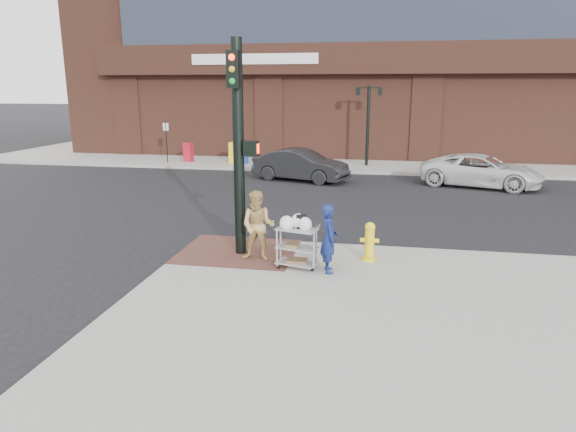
% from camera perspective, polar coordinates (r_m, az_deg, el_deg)
% --- Properties ---
extents(ground, '(220.00, 220.00, 0.00)m').
position_cam_1_polar(ground, '(11.79, -3.92, -6.13)').
color(ground, black).
rests_on(ground, ground).
extents(sidewalk_far, '(65.00, 36.00, 0.15)m').
position_cam_1_polar(sidewalk_far, '(43.98, 23.37, 7.76)').
color(sidewalk_far, gray).
rests_on(sidewalk_far, ground).
extents(brick_curb_ramp, '(2.80, 2.40, 0.01)m').
position_cam_1_polar(brick_curb_ramp, '(12.71, -5.56, -3.90)').
color(brick_curb_ramp, '#4F2A25').
rests_on(brick_curb_ramp, sidewalk_near).
extents(lamp_post, '(1.32, 0.22, 4.00)m').
position_cam_1_polar(lamp_post, '(26.75, 8.89, 10.84)').
color(lamp_post, black).
rests_on(lamp_post, sidewalk_far).
extents(parking_sign, '(0.05, 0.05, 2.20)m').
position_cam_1_polar(parking_sign, '(28.21, -13.34, 8.00)').
color(parking_sign, black).
rests_on(parking_sign, sidewalk_far).
extents(traffic_signal_pole, '(0.61, 0.51, 5.00)m').
position_cam_1_polar(traffic_signal_pole, '(11.99, -5.46, 8.11)').
color(traffic_signal_pole, black).
rests_on(traffic_signal_pole, sidewalk_near).
extents(woman_blue, '(0.49, 0.63, 1.52)m').
position_cam_1_polar(woman_blue, '(11.10, 4.57, -2.48)').
color(woman_blue, navy).
rests_on(woman_blue, sidewalk_near).
extents(pedestrian_tan, '(0.80, 0.62, 1.64)m').
position_cam_1_polar(pedestrian_tan, '(11.82, -3.33, -1.11)').
color(pedestrian_tan, tan).
rests_on(pedestrian_tan, sidewalk_near).
extents(sedan_dark, '(4.51, 2.66, 1.40)m').
position_cam_1_polar(sedan_dark, '(22.97, 1.41, 5.68)').
color(sedan_dark, black).
rests_on(sedan_dark, ground).
extents(minivan_white, '(5.31, 3.61, 1.35)m').
position_cam_1_polar(minivan_white, '(23.06, 20.70, 4.73)').
color(minivan_white, silver).
rests_on(minivan_white, ground).
extents(utility_cart, '(0.97, 0.69, 1.21)m').
position_cam_1_polar(utility_cart, '(11.39, 0.98, -3.10)').
color(utility_cart, '#939398').
rests_on(utility_cart, sidewalk_near).
extents(fire_hydrant, '(0.43, 0.30, 0.92)m').
position_cam_1_polar(fire_hydrant, '(12.01, 9.05, -2.77)').
color(fire_hydrant, yellow).
rests_on(fire_hydrant, sidewalk_near).
extents(newsbox_red, '(0.49, 0.46, 1.03)m').
position_cam_1_polar(newsbox_red, '(28.49, -11.01, 6.99)').
color(newsbox_red, '#B11423').
rests_on(newsbox_red, sidewalk_far).
extents(newsbox_yellow, '(0.52, 0.48, 1.10)m').
position_cam_1_polar(newsbox_yellow, '(27.55, -6.00, 7.01)').
color(newsbox_yellow, yellow).
rests_on(newsbox_yellow, sidewalk_far).
extents(newsbox_blue, '(0.46, 0.42, 0.95)m').
position_cam_1_polar(newsbox_blue, '(27.32, -4.94, 6.82)').
color(newsbox_blue, '#173D96').
rests_on(newsbox_blue, sidewalk_far).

